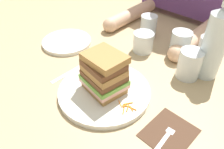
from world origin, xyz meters
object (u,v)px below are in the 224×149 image
at_px(napkin_dark, 169,133).
at_px(water_bottle, 215,43).
at_px(fork, 165,138).
at_px(empty_tumbler_0, 180,44).
at_px(empty_tumbler_3, 207,48).
at_px(empty_tumbler_1, 148,27).
at_px(empty_tumbler_2, 143,42).
at_px(sandwich, 105,74).
at_px(knife, 74,70).
at_px(juice_glass, 189,65).
at_px(main_plate, 105,92).
at_px(side_plate, 67,42).

relative_size(napkin_dark, water_bottle, 0.49).
bearing_deg(fork, empty_tumbler_0, 115.02).
height_order(empty_tumbler_0, empty_tumbler_3, empty_tumbler_0).
bearing_deg(empty_tumbler_1, empty_tumbler_0, -10.93).
bearing_deg(fork, empty_tumbler_2, 134.51).
xyz_separation_m(sandwich, empty_tumbler_0, (0.05, 0.33, -0.03)).
height_order(sandwich, fork, sandwich).
relative_size(empty_tumbler_0, empty_tumbler_1, 1.00).
relative_size(knife, empty_tumbler_2, 2.66).
relative_size(juice_glass, empty_tumbler_2, 1.28).
xyz_separation_m(sandwich, water_bottle, (0.18, 0.29, 0.04)).
height_order(knife, juice_glass, juice_glass).
xyz_separation_m(knife, empty_tumbler_0, (0.21, 0.32, 0.04)).
xyz_separation_m(empty_tumbler_0, empty_tumbler_2, (-0.11, -0.07, -0.01)).
relative_size(main_plate, fork, 1.64).
height_order(main_plate, fork, main_plate).
bearing_deg(sandwich, juice_glass, 59.91).
xyz_separation_m(empty_tumbler_1, empty_tumbler_3, (0.24, 0.02, -0.01)).
xyz_separation_m(fork, water_bottle, (-0.04, 0.31, 0.11)).
distance_m(sandwich, fork, 0.23).
relative_size(napkin_dark, fork, 0.77).
bearing_deg(side_plate, sandwich, -18.09).
xyz_separation_m(juice_glass, empty_tumbler_2, (-0.20, 0.03, -0.01)).
height_order(empty_tumbler_1, side_plate, empty_tumbler_1).
bearing_deg(main_plate, napkin_dark, 1.80).
bearing_deg(main_plate, side_plate, 161.79).
relative_size(juice_glass, empty_tumbler_3, 1.18).
bearing_deg(empty_tumbler_2, knife, -110.77).
xyz_separation_m(fork, side_plate, (-0.53, 0.12, 0.00)).
distance_m(fork, juice_glass, 0.27).
relative_size(napkin_dark, juice_glass, 1.33).
relative_size(sandwich, empty_tumbler_3, 1.61).
height_order(juice_glass, water_bottle, water_bottle).
height_order(napkin_dark, empty_tumbler_1, empty_tumbler_1).
xyz_separation_m(sandwich, empty_tumbler_2, (-0.06, 0.27, -0.04)).
bearing_deg(main_plate, fork, -4.08).
bearing_deg(empty_tumbler_3, empty_tumbler_2, -148.81).
distance_m(water_bottle, empty_tumbler_0, 0.15).
relative_size(water_bottle, empty_tumbler_2, 3.50).
relative_size(empty_tumbler_0, empty_tumbler_2, 1.23).
bearing_deg(empty_tumbler_1, napkin_dark, -47.96).
bearing_deg(water_bottle, empty_tumbler_1, 165.35).
relative_size(juice_glass, empty_tumbler_1, 1.04).
height_order(fork, side_plate, side_plate).
relative_size(main_plate, side_plate, 1.42).
relative_size(water_bottle, empty_tumbler_3, 3.24).
xyz_separation_m(napkin_dark, juice_glass, (-0.08, 0.23, 0.04)).
distance_m(napkin_dark, juice_glass, 0.25).
xyz_separation_m(main_plate, empty_tumbler_3, (0.13, 0.38, 0.03)).
relative_size(fork, side_plate, 0.86).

